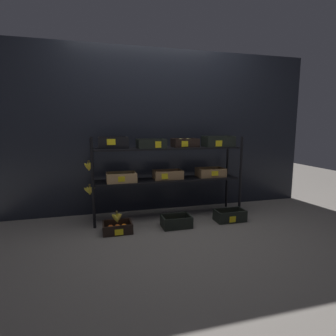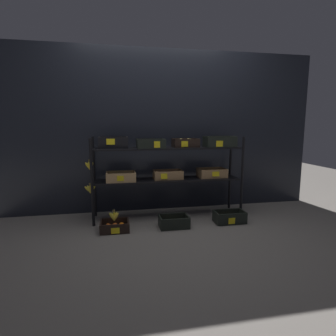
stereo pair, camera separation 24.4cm
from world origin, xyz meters
The scene contains 7 objects.
ground_plane centered at (0.00, 0.00, 0.00)m, with size 10.00×10.00×0.00m, color #605B56.
storefront_wall centered at (0.00, 0.38, 1.05)m, with size 4.19×0.12×2.11m, color black.
display_rack centered at (-0.01, 0.00, 0.69)m, with size 1.92×0.39×1.00m.
crate_ground_tangerine centered at (-0.66, -0.37, 0.04)m, with size 0.31×0.25×0.11m.
crate_ground_kiwi centered at (-0.01, -0.39, 0.05)m, with size 0.33×0.22×0.13m.
crate_ground_center_kiwi centered at (0.67, -0.37, 0.05)m, with size 0.36×0.21×0.14m.
banana_bunch_loose centered at (-0.67, -0.37, 0.16)m, with size 0.12×0.05×0.13m.
Camera 1 is at (-0.87, -3.21, 1.13)m, focal length 29.30 mm.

